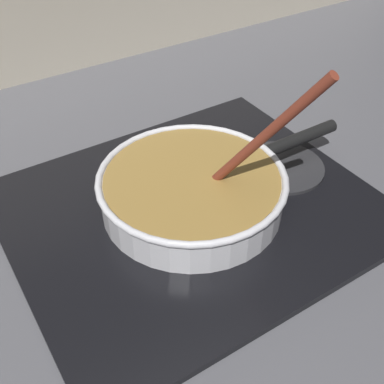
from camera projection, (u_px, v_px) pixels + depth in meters
name	position (u px, v px, depth m)	size (l,w,h in m)	color
ground	(256.00, 316.00, 0.64)	(2.40, 1.60, 0.04)	#4C4C51
hob_plate	(192.00, 209.00, 0.77)	(0.56, 0.48, 0.01)	black
burner_ring	(192.00, 204.00, 0.76)	(0.18, 0.18, 0.01)	#592D0C
spare_burner	(281.00, 167.00, 0.84)	(0.15, 0.15, 0.01)	#262628
cooking_pan	(193.00, 189.00, 0.74)	(0.44, 0.31, 0.27)	silver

